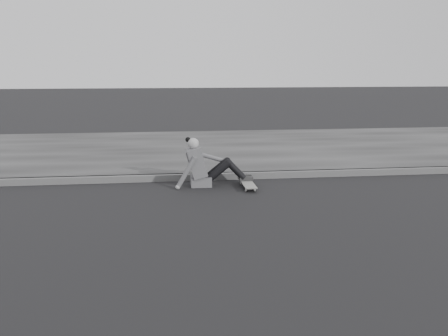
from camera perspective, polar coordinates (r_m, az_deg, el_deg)
The scene contains 5 objects.
ground at distance 6.99m, azimuth 5.82°, elevation -5.93°, with size 80.00×80.00×0.00m, color black.
curb at distance 9.42m, azimuth 2.34°, elevation -0.86°, with size 24.00×0.16×0.12m, color #4E4E4E.
sidewalk at distance 12.35m, azimuth 0.05°, elevation 2.18°, with size 24.00×6.00×0.12m, color #323232.
skateboard at distance 8.72m, azimuth 2.73°, elevation -1.81°, with size 0.20×0.78×0.09m.
seated_woman at distance 8.80m, azimuth -2.24°, elevation 0.25°, with size 1.38×0.46×0.88m.
Camera 1 is at (-1.52, -6.48, 2.12)m, focal length 40.00 mm.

